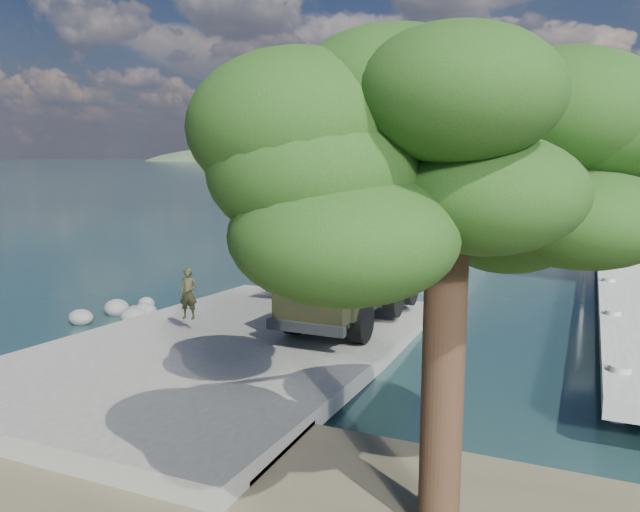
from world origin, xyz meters
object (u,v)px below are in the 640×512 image
(pier, at_px, (638,247))
(soldier, at_px, (189,304))
(military_truck, at_px, (360,264))
(overhang_tree, at_px, (421,170))
(landing_craft, at_px, (413,238))

(pier, bearing_deg, soldier, -127.33)
(pier, relative_size, soldier, 24.54)
(pier, xyz_separation_m, military_truck, (-10.23, -15.66, 0.88))
(soldier, height_order, overhang_tree, overhang_tree)
(pier, bearing_deg, landing_craft, 160.44)
(landing_craft, bearing_deg, pier, -22.18)
(pier, xyz_separation_m, overhang_tree, (-5.08, -27.13, 4.64))
(military_truck, distance_m, soldier, 6.35)
(military_truck, height_order, overhang_tree, overhang_tree)
(military_truck, bearing_deg, pier, 57.41)
(soldier, xyz_separation_m, overhang_tree, (9.93, -7.44, 4.84))
(soldier, bearing_deg, military_truck, 27.92)
(soldier, bearing_deg, overhang_tree, -48.97)
(landing_craft, bearing_deg, overhang_tree, -77.66)
(military_truck, bearing_deg, overhang_tree, -65.26)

